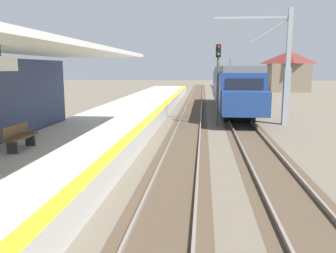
{
  "coord_description": "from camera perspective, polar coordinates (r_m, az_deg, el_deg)",
  "views": [
    {
      "loc": [
        2.77,
        1.36,
        3.71
      ],
      "look_at": [
        1.8,
        10.81,
        2.1
      ],
      "focal_mm": 36.8,
      "sensor_mm": 36.0,
      "label": 1
    }
  ],
  "objects": [
    {
      "name": "station_platform",
      "position": [
        15.9,
        -13.64,
        -2.47
      ],
      "size": [
        5.0,
        80.0,
        0.91
      ],
      "color": "#B7B5AD",
      "rests_on": "ground"
    },
    {
      "name": "track_pair_nearest_platform",
      "position": [
        19.02,
        3.14,
        -1.48
      ],
      "size": [
        2.34,
        120.0,
        0.16
      ],
      "color": "#4C3D2D",
      "rests_on": "ground"
    },
    {
      "name": "track_pair_middle",
      "position": [
        19.16,
        13.35,
        -1.64
      ],
      "size": [
        2.34,
        120.0,
        0.16
      ],
      "color": "#4C3D2D",
      "rests_on": "ground"
    },
    {
      "name": "approaching_train",
      "position": [
        30.64,
        10.68,
        6.61
      ],
      "size": [
        2.93,
        19.6,
        4.76
      ],
      "color": "navy",
      "rests_on": "ground"
    },
    {
      "name": "rail_signal_post",
      "position": [
        22.56,
        8.25,
        8.23
      ],
      "size": [
        0.32,
        0.34,
        5.2
      ],
      "color": "#4C4C4C",
      "rests_on": "ground"
    },
    {
      "name": "catenary_pylon_far_side",
      "position": [
        23.86,
        18.48,
        8.89
      ],
      "size": [
        5.0,
        0.4,
        7.5
      ],
      "color": "#9EA3A8",
      "rests_on": "ground"
    },
    {
      "name": "platform_bench",
      "position": [
        13.04,
        -23.41,
        -1.49
      ],
      "size": [
        0.45,
        1.6,
        0.88
      ],
      "color": "brown",
      "rests_on": "station_platform"
    },
    {
      "name": "distant_trackside_house",
      "position": [
        58.73,
        19.32,
        8.75
      ],
      "size": [
        6.6,
        5.28,
        6.4
      ],
      "color": "#7F705B",
      "rests_on": "ground"
    }
  ]
}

